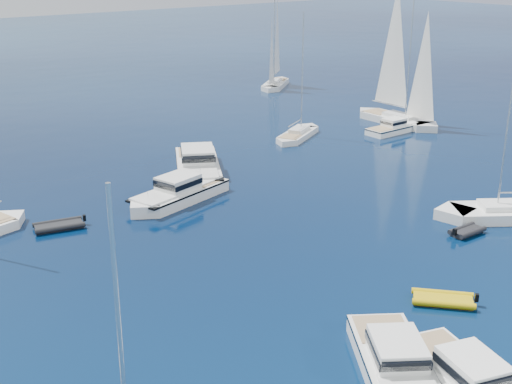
% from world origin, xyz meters
% --- Properties ---
extents(motor_cruiser_left, '(8.13, 9.92, 2.61)m').
position_xyz_m(motor_cruiser_left, '(-10.11, 7.73, 0.00)').
color(motor_cruiser_left, white).
rests_on(motor_cruiser_left, ground).
extents(motor_cruiser_centre, '(10.73, 5.61, 2.69)m').
position_xyz_m(motor_cruiser_centre, '(-5.56, 34.35, 0.00)').
color(motor_cruiser_centre, silver).
rests_on(motor_cruiser_centre, ground).
extents(motor_cruiser_far_r, '(7.69, 2.38, 2.02)m').
position_xyz_m(motor_cruiser_far_r, '(24.85, 38.37, 0.00)').
color(motor_cruiser_far_r, white).
rests_on(motor_cruiser_far_r, ground).
extents(motor_cruiser_distant, '(9.31, 12.38, 3.19)m').
position_xyz_m(motor_cruiser_distant, '(-0.56, 38.84, 0.00)').
color(motor_cruiser_distant, silver).
rests_on(motor_cruiser_distant, ground).
extents(sailboat_mid_r, '(12.12, 9.87, 18.41)m').
position_xyz_m(sailboat_mid_r, '(12.33, 15.92, 0.00)').
color(sailboat_mid_r, white).
rests_on(sailboat_mid_r, ground).
extents(sailboat_centre, '(9.24, 6.34, 13.48)m').
position_xyz_m(sailboat_centre, '(15.02, 43.21, 0.00)').
color(sailboat_centre, silver).
rests_on(sailboat_centre, ground).
extents(sailboat_sails_r, '(3.43, 12.36, 18.08)m').
position_xyz_m(sailboat_sails_r, '(28.23, 40.94, 0.00)').
color(sailboat_sails_r, silver).
rests_on(sailboat_sails_r, ground).
extents(sailboat_sails_far, '(9.69, 8.46, 15.07)m').
position_xyz_m(sailboat_sails_far, '(31.37, 66.76, 0.00)').
color(sailboat_sails_far, silver).
rests_on(sailboat_sails_far, ground).
extents(tender_yellow, '(3.89, 4.04, 0.95)m').
position_xyz_m(tender_yellow, '(-2.42, 10.98, 0.00)').
color(tender_yellow, gold).
rests_on(tender_yellow, ground).
extents(tender_grey_near, '(2.82, 1.70, 0.95)m').
position_xyz_m(tender_grey_near, '(7.04, 16.15, 0.00)').
color(tender_grey_near, black).
rests_on(tender_grey_near, ground).
extents(tender_grey_far, '(4.04, 2.81, 0.95)m').
position_xyz_m(tender_grey_far, '(-15.17, 34.81, 0.00)').
color(tender_grey_far, black).
rests_on(tender_grey_far, ground).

